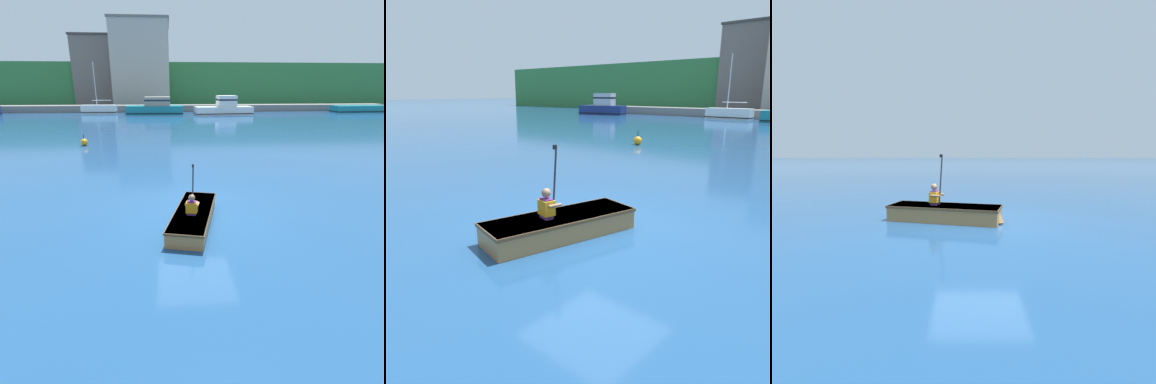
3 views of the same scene
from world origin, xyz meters
TOP-DOWN VIEW (x-y plane):
  - ground_plane at (0.00, 0.00)m, footprint 300.00×300.00m
  - rowboat_foreground at (-0.14, -0.86)m, footprint 1.64×3.07m
  - person_paddler at (-0.21, -1.17)m, footprint 0.41×0.39m

SIDE VIEW (x-z plane):
  - ground_plane at x=0.00m, z-range 0.00..0.00m
  - rowboat_foreground at x=-0.14m, z-range 0.03..0.44m
  - person_paddler at x=-0.21m, z-range 0.01..1.33m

